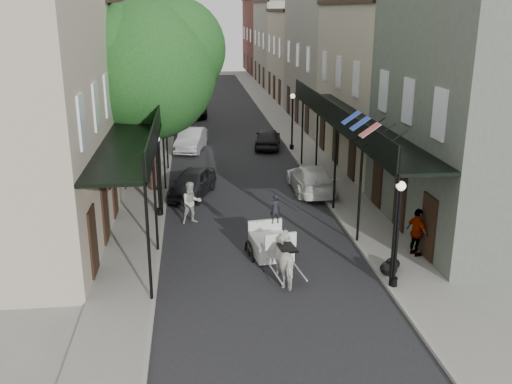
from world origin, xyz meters
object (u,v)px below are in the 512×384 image
object	(u,v)px
carriage	(268,228)
car_right_near	(310,179)
car_left_far	(190,108)
pedestrian_sidewalk_left	(157,137)
horse	(288,260)
pedestrian_walking	(191,203)
car_left_near	(192,183)
car_left_mid	(191,140)
lamppost_right_far	(292,121)
tree_near	(155,64)
lamppost_right_near	(397,233)
car_right_far	(268,138)
tree_far	(166,56)
lamppost_left	(158,174)
pedestrian_sidewalk_right	(417,232)

from	to	relation	value
carriage	car_right_near	bearing A→B (deg)	58.51
car_left_far	pedestrian_sidewalk_left	bearing A→B (deg)	-103.45
horse	pedestrian_walking	distance (m)	6.92
car_left_near	car_left_mid	distance (m)	9.85
pedestrian_sidewalk_left	lamppost_right_far	bearing A→B (deg)	152.42
tree_near	pedestrian_sidewalk_left	distance (m)	10.21
lamppost_right_near	horse	bearing A→B (deg)	163.90
lamppost_right_near	car_left_far	world-z (taller)	lamppost_right_near
horse	car_right_far	size ratio (longest dim) A/B	0.47
tree_far	pedestrian_sidewalk_left	bearing A→B (deg)	-96.36
lamppost_left	car_left_near	world-z (taller)	lamppost_left
car_left_mid	car_left_far	bearing A→B (deg)	101.07
pedestrian_sidewalk_right	car_left_near	distance (m)	12.06
car_right_near	carriage	bearing A→B (deg)	66.34
horse	pedestrian_walking	size ratio (longest dim) A/B	1.00
lamppost_left	pedestrian_sidewalk_left	distance (m)	12.82
lamppost_right_far	lamppost_left	bearing A→B (deg)	-124.35
tree_near	horse	xyz separation A→B (m)	(4.83, -11.18, -5.68)
tree_far	lamppost_right_near	world-z (taller)	tree_far
pedestrian_walking	lamppost_right_near	bearing A→B (deg)	-63.39
pedestrian_walking	car_left_mid	size ratio (longest dim) A/B	0.43
lamppost_right_far	car_right_near	world-z (taller)	lamppost_right_far
lamppost_right_near	car_left_mid	size ratio (longest dim) A/B	0.83
horse	car_left_mid	size ratio (longest dim) A/B	0.43
tree_far	car_left_mid	world-z (taller)	tree_far
tree_near	pedestrian_walking	bearing A→B (deg)	-73.13
lamppost_right_near	car_left_far	xyz separation A→B (m)	(-6.70, 33.80, -1.27)
car_left_mid	tree_near	bearing A→B (deg)	-89.37
carriage	car_right_near	size ratio (longest dim) A/B	0.56
pedestrian_walking	car_left_mid	bearing A→B (deg)	72.77
pedestrian_walking	car_left_near	xyz separation A→B (m)	(0.06, 3.91, -0.25)
pedestrian_walking	car_left_far	xyz separation A→B (m)	(0.06, 26.71, -0.17)
tree_far	pedestrian_walking	xyz separation A→B (m)	(1.59, -19.09, -4.89)
tree_near	lamppost_right_near	bearing A→B (deg)	-55.73
car_left_near	tree_far	bearing A→B (deg)	115.03
car_left_far	tree_near	bearing A→B (deg)	-97.89
car_left_mid	pedestrian_walking	bearing A→B (deg)	-79.17
carriage	lamppost_right_near	bearing A→B (deg)	-50.56
car_left_far	car_right_near	distance (m)	23.60
car_left_mid	car_right_far	size ratio (longest dim) A/B	1.09
car_left_near	car_right_far	world-z (taller)	same
tree_near	car_right_far	xyz separation A→B (m)	(6.80, 8.82, -5.79)
lamppost_left	car_left_mid	bearing A→B (deg)	83.34
car_left_mid	car_right_near	xyz separation A→B (m)	(6.11, -9.85, -0.04)
tree_far	lamppost_left	xyz separation A→B (m)	(0.15, -18.18, -3.79)
lamppost_right_near	lamppost_left	size ratio (longest dim) A/B	1.00
pedestrian_sidewalk_left	car_left_near	bearing A→B (deg)	80.25
horse	pedestrian_sidewalk_right	world-z (taller)	pedestrian_sidewalk_right
horse	pedestrian_walking	xyz separation A→B (m)	(-3.29, 6.09, 0.15)
tree_near	pedestrian_walking	distance (m)	7.68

